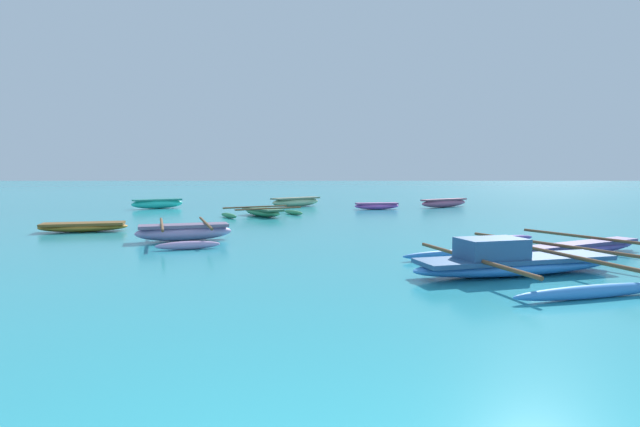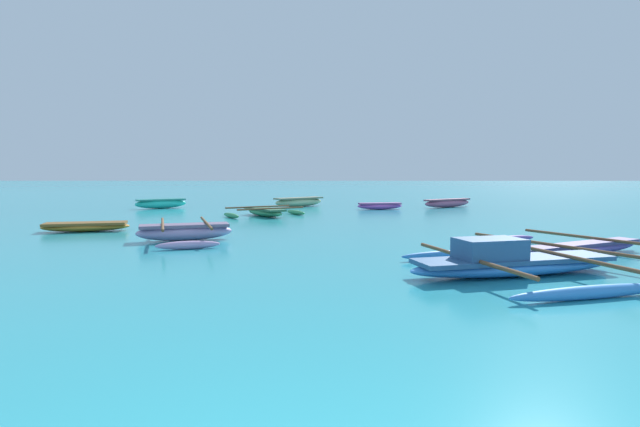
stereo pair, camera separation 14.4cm
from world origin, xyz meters
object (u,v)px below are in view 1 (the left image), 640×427
(moored_boat_4, at_px, (160,203))
(moored_boat_5, at_px, (186,232))
(moored_boat_7, at_px, (446,203))
(moored_boat_3, at_px, (264,212))
(moored_boat_0, at_px, (514,263))
(moored_boat_6, at_px, (581,249))
(moored_boat_2, at_px, (298,202))
(moored_boat_8, at_px, (379,206))
(moored_boat_1, at_px, (86,226))

(moored_boat_4, distance_m, moored_boat_5, 13.11)
(moored_boat_7, bearing_deg, moored_boat_4, 148.33)
(moored_boat_3, height_order, moored_boat_7, moored_boat_7)
(moored_boat_0, bearing_deg, moored_boat_5, 131.56)
(moored_boat_6, bearing_deg, moored_boat_5, 136.72)
(moored_boat_0, relative_size, moored_boat_2, 1.51)
(moored_boat_2, distance_m, moored_boat_5, 13.87)
(moored_boat_8, bearing_deg, moored_boat_5, -129.02)
(moored_boat_5, bearing_deg, moored_boat_7, 33.96)
(moored_boat_1, height_order, moored_boat_7, moored_boat_7)
(moored_boat_2, xyz_separation_m, moored_boat_5, (-2.33, -13.67, -0.04))
(moored_boat_7, distance_m, moored_boat_8, 4.09)
(moored_boat_5, bearing_deg, moored_boat_8, 42.61)
(moored_boat_6, bearing_deg, moored_boat_8, 72.71)
(moored_boat_5, height_order, moored_boat_6, moored_boat_5)
(moored_boat_7, bearing_deg, moored_boat_1, -176.78)
(moored_boat_4, bearing_deg, moored_boat_2, -24.21)
(moored_boat_0, distance_m, moored_boat_2, 18.78)
(moored_boat_1, relative_size, moored_boat_6, 0.53)
(moored_boat_5, bearing_deg, moored_boat_4, 92.68)
(moored_boat_4, bearing_deg, moored_boat_7, -31.90)
(moored_boat_4, xyz_separation_m, moored_boat_7, (14.94, 0.99, -0.02))
(moored_boat_2, relative_size, moored_boat_6, 0.56)
(moored_boat_0, xyz_separation_m, moored_boat_3, (-5.83, 12.15, -0.04))
(moored_boat_1, distance_m, moored_boat_6, 13.75)
(moored_boat_1, relative_size, moored_boat_4, 1.09)
(moored_boat_3, distance_m, moored_boat_4, 7.48)
(moored_boat_5, bearing_deg, moored_boat_3, 62.70)
(moored_boat_4, xyz_separation_m, moored_boat_8, (11.18, -0.60, -0.08))
(moored_boat_0, relative_size, moored_boat_1, 1.60)
(moored_boat_6, bearing_deg, moored_boat_2, 84.79)
(moored_boat_2, height_order, moored_boat_7, moored_boat_2)
(moored_boat_3, height_order, moored_boat_8, moored_boat_3)
(moored_boat_1, bearing_deg, moored_boat_5, -44.34)
(moored_boat_2, distance_m, moored_boat_3, 6.13)
(moored_boat_7, height_order, moored_boat_8, moored_boat_7)
(moored_boat_0, xyz_separation_m, moored_boat_7, (3.21, 17.75, 0.03))
(moored_boat_8, bearing_deg, moored_boat_1, -146.64)
(moored_boat_4, bearing_deg, moored_boat_8, -38.75)
(moored_boat_0, xyz_separation_m, moored_boat_8, (-0.55, 16.16, -0.03))
(moored_boat_4, bearing_deg, moored_boat_5, -104.73)
(moored_boat_2, relative_size, moored_boat_5, 0.76)
(moored_boat_7, xyz_separation_m, moored_boat_8, (-3.77, -1.59, -0.06))
(moored_boat_3, distance_m, moored_boat_6, 12.92)
(moored_boat_4, xyz_separation_m, moored_boat_5, (4.69, -12.24, -0.03))
(moored_boat_3, bearing_deg, moored_boat_7, 89.20)
(moored_boat_1, xyz_separation_m, moored_boat_4, (-1.01, 10.17, 0.11))
(moored_boat_4, height_order, moored_boat_6, moored_boat_4)
(moored_boat_0, distance_m, moored_boat_1, 12.58)
(moored_boat_1, height_order, moored_boat_5, moored_boat_5)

